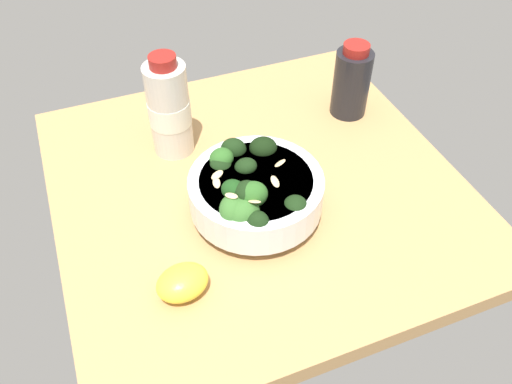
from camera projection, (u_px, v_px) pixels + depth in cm
name	position (u px, v px, depth cm)	size (l,w,h in cm)	color
ground_plane	(257.00, 189.00, 81.27)	(59.74, 59.74, 3.07)	tan
bowl_of_broccoli	(254.00, 191.00, 72.52)	(18.58, 18.92, 10.10)	white
lemon_wedge	(182.00, 282.00, 65.05)	(6.68, 5.35, 3.63)	yellow
bottle_tall	(169.00, 109.00, 80.32)	(6.50, 6.50, 16.83)	beige
bottle_short	(352.00, 81.00, 88.53)	(6.18, 6.18, 12.96)	black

